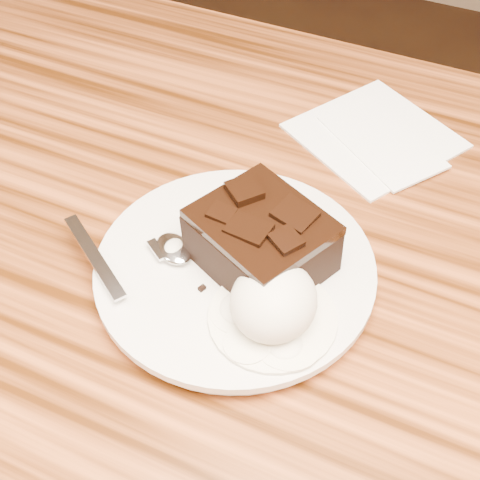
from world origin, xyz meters
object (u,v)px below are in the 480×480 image
at_px(plate, 235,272).
at_px(napkin, 375,135).
at_px(brownie, 261,244).
at_px(ice_cream_scoop, 274,301).
at_px(spoon, 174,250).

height_order(plate, napkin, plate).
bearing_deg(plate, brownie, 31.84).
xyz_separation_m(ice_cream_scoop, napkin, (0.00, 0.27, -0.04)).
bearing_deg(napkin, plate, -102.43).
xyz_separation_m(plate, brownie, (0.02, 0.01, 0.03)).
relative_size(plate, spoon, 1.50).
relative_size(plate, ice_cream_scoop, 3.36).
bearing_deg(ice_cream_scoop, spoon, 164.62).
height_order(brownie, napkin, brownie).
bearing_deg(brownie, ice_cream_scoop, -57.39).
distance_m(ice_cream_scoop, spoon, 0.11).
distance_m(plate, spoon, 0.06).
relative_size(ice_cream_scoop, napkin, 0.49).
relative_size(spoon, napkin, 1.10).
height_order(plate, brownie, brownie).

